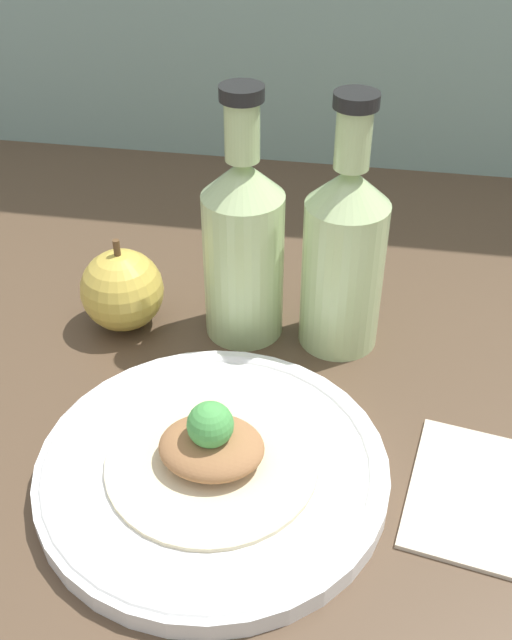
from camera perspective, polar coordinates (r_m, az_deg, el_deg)
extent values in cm
cube|color=brown|center=(67.31, -1.14, -8.49)|extent=(180.00, 110.00, 4.00)
cylinder|color=white|center=(60.42, -3.32, -11.35)|extent=(27.78, 27.78, 1.78)
torus|color=white|center=(59.96, -3.34, -10.96)|extent=(26.81, 26.81, 1.25)
cylinder|color=beige|center=(59.61, -3.36, -10.65)|extent=(16.76, 16.76, 0.40)
ellipsoid|color=#9E6B42|center=(58.49, -3.41, -9.64)|extent=(8.24, 7.01, 2.67)
sphere|color=#4CA34C|center=(56.77, -3.50, -7.96)|extent=(3.60, 3.60, 3.60)
cylinder|color=#B7D18E|center=(71.19, -0.95, 4.15)|extent=(7.65, 7.65, 14.83)
cone|color=#B7D18E|center=(66.70, -1.02, 10.77)|extent=(7.65, 7.65, 3.44)
cylinder|color=#B7D18E|center=(64.90, -1.07, 14.23)|extent=(3.06, 3.06, 5.29)
cylinder|color=black|center=(63.72, -1.10, 16.92)|extent=(3.82, 3.82, 1.20)
cylinder|color=#B7D18E|center=(70.30, 6.58, 3.42)|extent=(7.65, 7.65, 14.83)
cone|color=#B7D18E|center=(65.75, 7.13, 10.08)|extent=(7.65, 7.65, 3.44)
cylinder|color=#B7D18E|center=(63.92, 7.43, 13.57)|extent=(3.06, 3.06, 5.29)
cylinder|color=black|center=(62.73, 7.67, 16.28)|extent=(3.82, 3.82, 1.20)
sphere|color=gold|center=(74.80, -10.16, 2.26)|extent=(8.22, 8.22, 8.22)
cylinder|color=brown|center=(72.25, -10.56, 5.36)|extent=(0.66, 0.66, 1.85)
cube|color=beige|center=(61.97, 17.91, -12.80)|extent=(15.34, 15.73, 0.80)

